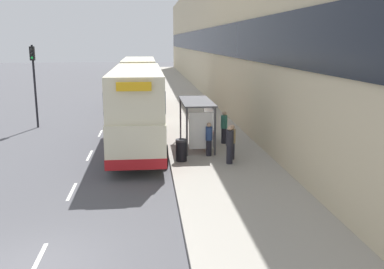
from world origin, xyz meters
name	(u,v)px	position (x,y,z in m)	size (l,w,h in m)	color
ground_plane	(35,268)	(0.00, 0.00, 0.00)	(220.00, 220.00, 0.00)	#515156
pavement	(178,91)	(6.50, 38.50, 0.07)	(5.00, 93.00, 0.14)	#A39E93
terrace_facade	(212,35)	(10.49, 38.50, 6.42)	(3.10, 93.00, 12.84)	#C6B793
lane_mark_0	(38,261)	(0.00, 0.34, 0.01)	(0.12, 2.00, 0.01)	silver
lane_mark_1	(72,192)	(0.00, 5.72, 0.01)	(0.12, 2.00, 0.01)	silver
lane_mark_2	(90,155)	(0.00, 11.10, 0.01)	(0.12, 2.00, 0.01)	silver
lane_mark_3	(100,133)	(0.00, 16.49, 0.01)	(0.12, 2.00, 0.01)	silver
lane_mark_4	(108,118)	(0.00, 21.87, 0.01)	(0.12, 2.00, 0.01)	silver
lane_mark_5	(113,108)	(0.00, 27.26, 0.01)	(0.12, 2.00, 0.01)	silver
lane_mark_6	(117,99)	(0.00, 32.64, 0.01)	(0.12, 2.00, 0.01)	silver
bus_shelter	(200,115)	(5.77, 11.69, 1.88)	(1.60, 4.20, 2.48)	#4C4C51
double_decker_bus_near	(138,107)	(2.47, 12.44, 2.29)	(2.85, 11.51, 4.30)	beige
double_decker_bus_ahead	(139,84)	(2.39, 25.24, 2.28)	(2.85, 10.33, 4.30)	beige
car_0	(145,71)	(2.81, 63.15, 0.82)	(1.99, 3.97, 1.65)	#B7B799
pedestrian_at_shelter	(232,142)	(6.99, 9.20, 1.01)	(0.34, 0.34, 1.70)	#23232D
pedestrian_1	(224,127)	(7.19, 12.47, 1.06)	(0.36, 0.36, 1.81)	#23232D
pedestrian_2	(209,139)	(5.98, 9.93, 0.99)	(0.33, 0.33, 1.67)	#23232D
pedestrian_3	(230,144)	(6.73, 8.45, 1.06)	(0.36, 0.36, 1.80)	#23232D
litter_bin	(181,150)	(4.55, 9.14, 0.67)	(0.55, 0.55, 1.05)	black
traffic_light_far_kerb	(34,73)	(-4.40, 18.89, 3.65)	(0.30, 0.32, 5.48)	black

